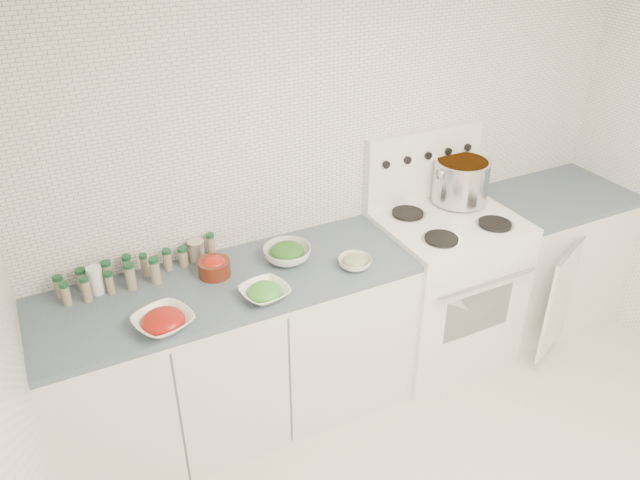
{
  "coord_description": "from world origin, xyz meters",
  "views": [
    {
      "loc": [
        -1.55,
        -1.23,
        2.6
      ],
      "look_at": [
        -0.35,
        1.14,
        1.04
      ],
      "focal_mm": 35.0,
      "sensor_mm": 36.0,
      "label": 1
    }
  ],
  "objects_px": {
    "bowl_tomato": "(163,321)",
    "bowl_snowpea": "(265,292)",
    "stock_pot": "(461,179)",
    "stove": "(442,283)"
  },
  "relations": [
    {
      "from": "bowl_tomato",
      "to": "bowl_snowpea",
      "type": "bearing_deg",
      "value": 1.01
    },
    {
      "from": "stock_pot",
      "to": "bowl_snowpea",
      "type": "bearing_deg",
      "value": -166.12
    },
    {
      "from": "stove",
      "to": "bowl_tomato",
      "type": "bearing_deg",
      "value": -173.21
    },
    {
      "from": "stock_pot",
      "to": "bowl_snowpea",
      "type": "xyz_separation_m",
      "value": [
        -1.37,
        -0.34,
        -0.15
      ]
    },
    {
      "from": "stove",
      "to": "bowl_tomato",
      "type": "relative_size",
      "value": 4.4
    },
    {
      "from": "stove",
      "to": "bowl_tomato",
      "type": "xyz_separation_m",
      "value": [
        -1.67,
        -0.2,
        0.44
      ]
    },
    {
      "from": "bowl_snowpea",
      "to": "stove",
      "type": "bearing_deg",
      "value": 9.06
    },
    {
      "from": "stove",
      "to": "bowl_snowpea",
      "type": "xyz_separation_m",
      "value": [
        -1.19,
        -0.19,
        0.43
      ]
    },
    {
      "from": "stove",
      "to": "stock_pot",
      "type": "xyz_separation_m",
      "value": [
        0.17,
        0.15,
        0.58
      ]
    },
    {
      "from": "stove",
      "to": "stock_pot",
      "type": "distance_m",
      "value": 0.63
    }
  ]
}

